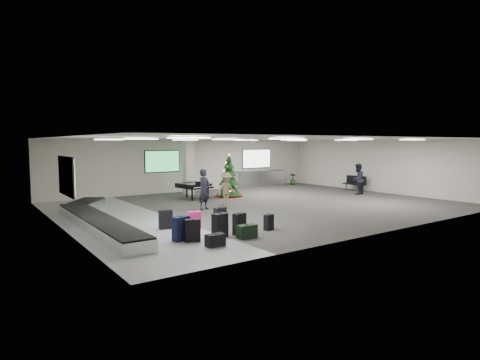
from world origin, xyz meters
TOP-DOWN VIEW (x-y plane):
  - ground at (0.00, 0.00)m, footprint 18.00×18.00m
  - room_envelope at (-0.38, 0.67)m, footprint 18.02×14.02m
  - baggage_carousel at (-7.84, -0.08)m, footprint 2.28×9.71m
  - service_counter at (5.00, 6.65)m, footprint 4.05×0.65m
  - suitcase_0 at (-5.16, -4.42)m, footprint 0.53×0.35m
  - suitcase_1 at (-4.41, -4.43)m, footprint 0.49×0.34m
  - pink_suitcase at (-5.29, -2.98)m, footprint 0.45×0.31m
  - suitcase_3 at (-4.16, -2.84)m, footprint 0.45×0.27m
  - navy_suitcase at (-6.39, -4.13)m, footprint 0.53×0.35m
  - suitcase_5 at (-6.15, -4.42)m, footprint 0.51×0.38m
  - green_duffel at (-4.52, -4.99)m, footprint 0.63×0.32m
  - suitcase_7 at (-3.20, -4.47)m, footprint 0.41×0.29m
  - suitcase_8 at (-6.06, -2.30)m, footprint 0.50×0.35m
  - black_duffel at (-5.88, -5.30)m, footprint 0.55×0.30m
  - christmas_tree at (0.40, 3.45)m, footprint 1.71×1.71m
  - grand_piano at (-1.61, 3.82)m, footprint 1.53×1.87m
  - bench at (8.50, 1.33)m, footprint 0.56×1.48m
  - traveler_a at (-2.92, 0.45)m, footprint 0.78×0.66m
  - traveler_b at (-1.48, 0.82)m, footprint 1.06×0.67m
  - traveler_bench at (7.00, -0.06)m, footprint 1.02×0.88m
  - potted_plant_left at (2.14, 5.93)m, footprint 0.50×0.53m
  - potted_plant_right at (7.72, 6.22)m, footprint 0.63×0.63m

SIDE VIEW (x-z plane):
  - ground at x=0.00m, z-range 0.00..0.00m
  - black_duffel at x=-5.88m, z-range -0.01..0.37m
  - green_duffel at x=-4.52m, z-range -0.01..0.43m
  - baggage_carousel at x=-7.84m, z-range 0.00..0.43m
  - suitcase_7 at x=-3.20m, z-range -0.01..0.55m
  - pink_suitcase at x=-5.29m, z-range -0.01..0.65m
  - suitcase_3 at x=-4.16m, z-range -0.01..0.66m
  - suitcase_8 at x=-6.06m, z-range -0.01..0.68m
  - suitcase_5 at x=-6.15m, z-range -0.01..0.70m
  - suitcase_1 at x=-4.41m, z-range -0.01..0.71m
  - potted_plant_left at x=2.14m, z-range 0.00..0.75m
  - navy_suitcase at x=-6.39m, z-range -0.01..0.77m
  - suitcase_0 at x=-5.16m, z-range -0.01..0.77m
  - potted_plant_right at x=7.72m, z-range 0.00..0.81m
  - bench at x=8.50m, z-range 0.06..0.98m
  - service_counter at x=5.00m, z-range 0.01..1.09m
  - grand_piano at x=-1.61m, z-range 0.21..1.19m
  - traveler_b at x=-1.48m, z-range 0.00..1.58m
  - christmas_tree at x=0.40m, z-range -0.38..2.05m
  - traveler_bench at x=7.00m, z-range 0.00..1.80m
  - traveler_a at x=-2.92m, z-range 0.00..1.82m
  - room_envelope at x=-0.38m, z-range 0.73..3.94m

